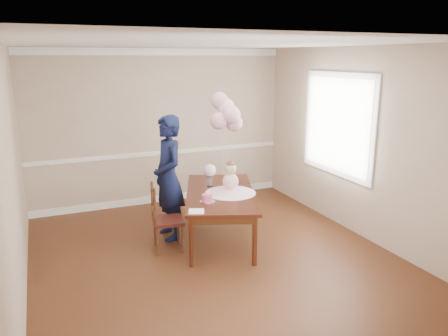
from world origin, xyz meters
TOP-DOWN VIEW (x-y plane):
  - floor at (0.00, 0.00)m, footprint 4.50×5.00m
  - ceiling at (0.00, 0.00)m, footprint 4.50×5.00m
  - wall_back at (0.00, 2.50)m, footprint 4.50×0.02m
  - wall_front at (0.00, -2.50)m, footprint 4.50×0.02m
  - wall_left at (-2.25, 0.00)m, footprint 0.02×5.00m
  - wall_right at (2.25, 0.00)m, footprint 0.02×5.00m
  - chair_rail_trim at (0.00, 2.49)m, footprint 4.50×0.02m
  - crown_molding at (0.00, 2.49)m, footprint 4.50×0.02m
  - baseboard_trim at (0.00, 2.49)m, footprint 4.50×0.02m
  - window_frame at (2.23, 0.50)m, footprint 0.02×1.66m
  - window_blinds at (2.21, 0.50)m, footprint 0.01×1.50m
  - dining_table_top at (0.31, 0.55)m, footprint 1.53×2.08m
  - table_apron at (0.31, 0.55)m, footprint 1.41×1.96m
  - table_leg_fl at (-0.35, -0.12)m, footprint 0.08×0.08m
  - table_leg_fr at (0.38, -0.39)m, footprint 0.08×0.08m
  - table_leg_bl at (0.24, 1.49)m, footprint 0.08×0.08m
  - table_leg_br at (0.98, 1.22)m, footprint 0.08×0.08m
  - baby_skirt at (0.43, 0.46)m, footprint 0.91×0.91m
  - baby_torso at (0.43, 0.46)m, footprint 0.22×0.22m
  - baby_head at (0.43, 0.46)m, footprint 0.16×0.16m
  - baby_hair at (0.43, 0.46)m, footprint 0.11×0.11m
  - cake_platter at (-0.01, 0.22)m, footprint 0.26×0.26m
  - birthday_cake at (-0.01, 0.22)m, footprint 0.18×0.18m
  - cake_flower_a at (-0.01, 0.22)m, footprint 0.03×0.03m
  - cake_flower_b at (0.03, 0.23)m, footprint 0.03×0.03m
  - rose_vase_near at (0.28, 0.86)m, footprint 0.12×0.12m
  - roses_near at (0.28, 0.86)m, footprint 0.18×0.18m
  - napkin at (-0.27, -0.08)m, footprint 0.24×0.24m
  - balloon_weight at (0.58, 1.00)m, footprint 0.05×0.05m
  - balloon_a at (0.49, 1.03)m, footprint 0.26×0.26m
  - balloon_b at (0.65, 0.92)m, footprint 0.26×0.26m
  - balloon_c at (0.63, 1.08)m, footprint 0.26×0.26m
  - balloon_d at (0.55, 1.13)m, footprint 0.26×0.26m
  - balloon_e at (0.74, 1.02)m, footprint 0.26×0.26m
  - balloon_ribbon_a at (0.54, 1.02)m, footprint 0.08×0.03m
  - balloon_ribbon_b at (0.62, 0.96)m, footprint 0.07×0.08m
  - balloon_ribbon_c at (0.61, 1.04)m, footprint 0.05×0.08m
  - balloon_ribbon_d at (0.57, 1.07)m, footprint 0.04×0.12m
  - balloon_ribbon_e at (0.66, 1.01)m, footprint 0.15×0.02m
  - dining_chair_seat at (-0.47, 0.49)m, footprint 0.45×0.45m
  - chair_leg_fl at (-0.66, 0.35)m, footprint 0.04×0.04m
  - chair_leg_fr at (-0.33, 0.30)m, footprint 0.04×0.04m
  - chair_leg_bl at (-0.61, 0.67)m, footprint 0.04×0.04m
  - chair_leg_br at (-0.29, 0.63)m, footprint 0.04×0.04m
  - chair_back_post_l at (-0.68, 0.35)m, footprint 0.04×0.04m
  - chair_back_post_r at (-0.63, 0.68)m, footprint 0.04×0.04m
  - chair_slat_low at (-0.65, 0.52)m, footprint 0.08×0.36m
  - chair_slat_mid at (-0.65, 0.52)m, footprint 0.08×0.36m
  - chair_slat_top at (-0.65, 0.52)m, footprint 0.08×0.36m
  - woman at (-0.33, 0.90)m, footprint 0.46×0.67m

SIDE VIEW (x-z plane):
  - floor at x=0.00m, z-range 0.00..0.00m
  - baseboard_trim at x=0.00m, z-range 0.00..0.12m
  - chair_leg_fl at x=-0.66m, z-range 0.00..0.39m
  - chair_leg_fr at x=-0.33m, z-range 0.00..0.39m
  - chair_leg_bl at x=-0.61m, z-range 0.00..0.39m
  - chair_leg_br at x=-0.29m, z-range 0.00..0.39m
  - table_leg_fl at x=-0.35m, z-range 0.00..0.65m
  - table_leg_fr at x=0.38m, z-range 0.00..0.65m
  - table_leg_bl at x=0.24m, z-range 0.00..0.65m
  - table_leg_br at x=0.98m, z-range 0.00..0.65m
  - dining_chair_seat at x=-0.47m, z-range 0.39..0.43m
  - chair_slat_low at x=-0.65m, z-range 0.54..0.59m
  - table_apron at x=0.31m, z-range 0.56..0.65m
  - chair_back_post_l at x=-0.68m, z-range 0.42..0.93m
  - chair_back_post_r at x=-0.63m, z-range 0.42..0.93m
  - dining_table_top at x=0.31m, z-range 0.65..0.70m
  - cake_platter at x=-0.01m, z-range 0.70..0.71m
  - napkin at x=-0.27m, z-range 0.70..0.71m
  - chair_slat_mid at x=-0.65m, z-range 0.69..0.73m
  - balloon_weight at x=0.58m, z-range 0.70..0.72m
  - baby_skirt at x=0.43m, z-range 0.70..0.80m
  - birthday_cake at x=-0.01m, z-range 0.71..0.80m
  - rose_vase_near at x=0.28m, z-range 0.70..0.85m
  - cake_flower_a at x=-0.01m, z-range 0.80..0.83m
  - cake_flower_b at x=0.03m, z-range 0.80..0.83m
  - chair_slat_top at x=-0.65m, z-range 0.83..0.88m
  - baby_torso at x=0.43m, z-range 0.76..0.98m
  - woman at x=-0.33m, z-range 0.00..1.78m
  - chair_rail_trim at x=0.00m, z-range 0.86..0.94m
  - roses_near at x=0.28m, z-range 0.86..1.03m
  - baby_head at x=0.43m, z-range 0.97..1.13m
  - balloon_ribbon_e at x=0.66m, z-range 0.72..1.44m
  - baby_hair at x=0.43m, z-range 1.05..1.16m
  - balloon_ribbon_a at x=0.54m, z-range 0.71..1.50m
  - balloon_ribbon_b at x=0.62m, z-range 0.71..1.59m
  - balloon_ribbon_c at x=0.61m, z-range 0.71..1.68m
  - balloon_ribbon_d at x=0.57m, z-range 0.71..1.77m
  - wall_back at x=0.00m, z-range 0.00..2.70m
  - wall_front at x=0.00m, z-range 0.00..2.70m
  - wall_left at x=-2.25m, z-range 0.00..2.70m
  - wall_right at x=2.25m, z-range 0.00..2.70m
  - window_frame at x=2.23m, z-range 0.77..2.33m
  - window_blinds at x=2.21m, z-range 0.85..2.25m
  - balloon_e at x=0.74m, z-range 1.46..1.72m
  - balloon_a at x=0.49m, z-range 1.51..1.77m
  - balloon_b at x=0.65m, z-range 1.60..1.86m
  - balloon_c at x=0.63m, z-range 1.69..1.96m
  - balloon_d at x=0.55m, z-range 1.79..2.05m
  - crown_molding at x=0.00m, z-range 2.57..2.69m
  - ceiling at x=0.00m, z-range 2.69..2.71m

